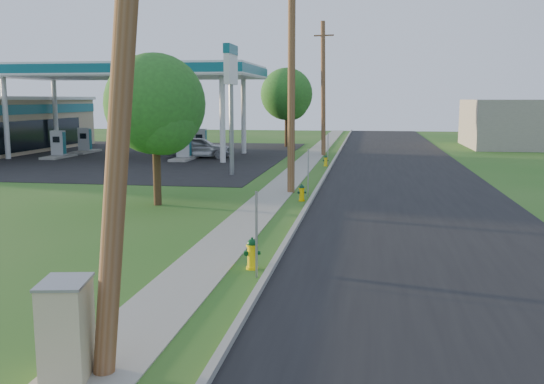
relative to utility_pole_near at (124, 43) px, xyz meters
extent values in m
plane|color=#205B16|center=(0.60, 1.00, -4.80)|extent=(140.00, 140.00, 0.00)
cube|color=black|center=(5.10, 11.00, -4.79)|extent=(8.00, 120.00, 0.02)
cube|color=gray|center=(1.10, 11.00, -4.73)|extent=(0.15, 120.00, 0.15)
cube|color=gray|center=(-0.65, 11.00, -4.79)|extent=(1.50, 120.00, 0.03)
cube|color=black|center=(-15.40, 33.00, -4.79)|extent=(26.00, 28.00, 0.02)
cylinder|color=brown|center=(0.00, 0.00, -0.05)|extent=(1.31, 0.32, 9.48)
cylinder|color=brown|center=(0.00, 18.00, 0.10)|extent=(0.32, 0.32, 9.80)
cylinder|color=brown|center=(0.00, 36.00, -0.05)|extent=(0.49, 0.32, 9.50)
cube|color=brown|center=(0.00, 36.00, 3.70)|extent=(1.40, 0.10, 0.12)
cube|color=gray|center=(0.85, 5.20, -3.80)|extent=(0.05, 0.04, 2.00)
cube|color=gray|center=(0.85, 17.00, -3.80)|extent=(0.05, 0.04, 2.00)
cube|color=gray|center=(0.85, 29.20, -3.80)|extent=(0.05, 0.04, 2.00)
cylinder|color=silver|center=(-20.90, 29.70, -2.05)|extent=(0.36, 0.36, 5.50)
cylinder|color=silver|center=(-20.90, 36.30, -2.05)|extent=(0.36, 0.36, 5.50)
cylinder|color=silver|center=(-5.90, 29.70, -2.05)|extent=(0.36, 0.36, 5.50)
cylinder|color=silver|center=(-5.90, 36.30, -2.05)|extent=(0.36, 0.36, 5.50)
cube|color=silver|center=(-13.40, 33.00, 1.15)|extent=(18.00, 9.00, 0.90)
cube|color=#0D5D6B|center=(-13.40, 33.00, 1.15)|extent=(18.15, 9.15, 0.63)
cube|color=silver|center=(-13.40, 33.00, 0.83)|extent=(18.18, 9.18, 0.10)
cube|color=gray|center=(-17.90, 31.00, -4.71)|extent=(1.20, 3.20, 0.18)
cube|color=#9EA0A3|center=(-17.90, 31.00, -3.75)|extent=(0.90, 0.50, 1.70)
cube|color=#0D5D6B|center=(-17.90, 31.00, -3.75)|extent=(0.94, 0.40, 1.50)
cube|color=black|center=(-17.90, 30.73, -3.50)|extent=(0.50, 0.02, 0.40)
cube|color=gray|center=(-8.90, 31.00, -4.71)|extent=(1.20, 3.20, 0.18)
cube|color=#9EA0A3|center=(-8.90, 31.00, -3.75)|extent=(0.90, 0.50, 1.70)
cube|color=#0D5D6B|center=(-8.90, 31.00, -3.75)|extent=(0.94, 0.40, 1.50)
cube|color=black|center=(-8.90, 30.73, -3.50)|extent=(0.50, 0.02, 0.40)
cube|color=gray|center=(-17.90, 35.00, -4.71)|extent=(1.20, 3.20, 0.18)
cube|color=#9EA0A3|center=(-17.90, 35.00, -3.75)|extent=(0.90, 0.50, 1.70)
cube|color=#0D5D6B|center=(-17.90, 35.00, -3.75)|extent=(0.94, 0.40, 1.50)
cube|color=black|center=(-17.90, 34.73, -3.50)|extent=(0.50, 0.02, 0.40)
cube|color=gray|center=(-8.90, 35.00, -4.71)|extent=(1.20, 3.20, 0.18)
cube|color=#9EA0A3|center=(-8.90, 35.00, -3.75)|extent=(0.90, 0.50, 1.70)
cube|color=#0D5D6B|center=(-8.90, 35.00, -3.75)|extent=(0.94, 0.40, 1.50)
cube|color=black|center=(-8.90, 34.73, -3.50)|extent=(0.50, 0.02, 0.40)
cube|color=#0D5D6B|center=(-21.38, 33.00, -1.50)|extent=(0.06, 22.00, 0.70)
cube|color=black|center=(-21.37, 33.00, -3.40)|extent=(0.06, 16.06, 2.20)
cylinder|color=gray|center=(-3.90, 23.50, -2.30)|extent=(0.24, 0.24, 5.00)
cube|color=silver|center=(-3.90, 23.50, 1.00)|extent=(0.30, 2.00, 2.00)
cube|color=#0D5D6B|center=(-3.90, 23.50, 1.80)|extent=(0.34, 2.04, 0.50)
cylinder|color=#3B2416|center=(-4.68, 14.05, -3.32)|extent=(0.30, 0.30, 2.98)
sphere|color=#27551F|center=(-4.68, 14.05, -0.94)|extent=(3.81, 3.81, 3.81)
sphere|color=#27551F|center=(-4.28, 13.75, -1.53)|extent=(2.62, 2.62, 2.62)
cylinder|color=#3B2416|center=(-3.65, 43.38, -3.08)|extent=(0.30, 0.30, 3.44)
sphere|color=#27551F|center=(-3.65, 43.38, -0.33)|extent=(4.40, 4.40, 4.40)
sphere|color=#27551F|center=(-3.25, 43.08, -1.02)|extent=(3.03, 3.03, 3.03)
cylinder|color=yellow|center=(0.62, 5.86, -4.77)|extent=(0.29, 0.29, 0.06)
cylinder|color=yellow|center=(0.62, 5.86, -4.49)|extent=(0.23, 0.23, 0.62)
cylinder|color=yellow|center=(0.62, 5.86, -4.22)|extent=(0.29, 0.29, 0.04)
sphere|color=#063914|center=(0.62, 5.86, -4.18)|extent=(0.24, 0.24, 0.24)
cylinder|color=#063914|center=(0.62, 5.86, -4.05)|extent=(0.05, 0.05, 0.06)
cylinder|color=#063914|center=(0.66, 5.72, -4.41)|extent=(0.14, 0.15, 0.11)
cylinder|color=#063914|center=(0.48, 5.82, -4.41)|extent=(0.13, 0.12, 0.09)
cylinder|color=#063914|center=(0.76, 5.90, -4.41)|extent=(0.13, 0.12, 0.09)
cylinder|color=yellow|center=(0.72, 15.81, -4.78)|extent=(0.26, 0.26, 0.06)
cylinder|color=yellow|center=(0.72, 15.81, -4.53)|extent=(0.20, 0.20, 0.55)
cylinder|color=yellow|center=(0.72, 15.81, -4.29)|extent=(0.26, 0.26, 0.04)
sphere|color=#0A321D|center=(0.72, 15.81, -4.25)|extent=(0.21, 0.21, 0.21)
cylinder|color=#0A321D|center=(0.72, 15.81, -4.14)|extent=(0.05, 0.05, 0.06)
cylinder|color=#0A321D|center=(0.76, 15.69, -4.45)|extent=(0.13, 0.14, 0.10)
cylinder|color=#0A321D|center=(0.59, 15.77, -4.45)|extent=(0.11, 0.11, 0.08)
cylinder|color=#0A321D|center=(0.84, 15.86, -4.45)|extent=(0.11, 0.11, 0.08)
cylinder|color=yellow|center=(0.76, 28.72, -4.78)|extent=(0.26, 0.26, 0.05)
cylinder|color=yellow|center=(0.76, 28.72, -4.53)|extent=(0.20, 0.20, 0.55)
cylinder|color=yellow|center=(0.76, 28.72, -4.29)|extent=(0.26, 0.26, 0.04)
sphere|color=#103E22|center=(0.76, 28.72, -4.25)|extent=(0.21, 0.21, 0.21)
cylinder|color=#103E22|center=(0.76, 28.72, -4.14)|extent=(0.05, 0.05, 0.05)
cylinder|color=#103E22|center=(0.79, 28.60, -4.46)|extent=(0.13, 0.13, 0.10)
cylinder|color=#103E22|center=(0.63, 28.69, -4.46)|extent=(0.11, 0.10, 0.08)
cylinder|color=#103E22|center=(0.88, 28.76, -4.46)|extent=(0.11, 0.10, 0.08)
cube|color=#BCB186|center=(-0.94, -0.23, -4.08)|extent=(0.76, 0.93, 1.44)
cube|color=gray|center=(-0.94, -0.23, -3.34)|extent=(0.81, 0.97, 0.04)
imported|color=#AEB1B5|center=(-8.26, 32.51, -4.05)|extent=(4.65, 2.42, 1.51)
camera|label=1|loc=(3.32, -8.00, -0.76)|focal=40.00mm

